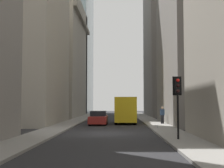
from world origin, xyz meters
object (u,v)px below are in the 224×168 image
pedestrian (162,114)px  discarded_bottle (158,127)px  sedan_red (98,118)px  delivery_truck (125,110)px  traffic_light_foreground (178,93)px

pedestrian → discarded_bottle: bearing=168.6°
sedan_red → pedestrian: bearing=-93.8°
delivery_truck → traffic_light_foreground: size_ratio=1.79×
delivery_truck → discarded_bottle: 9.00m
delivery_truck → discarded_bottle: size_ratio=23.93×
traffic_light_foreground → discarded_bottle: (7.71, 0.21, -2.54)m
discarded_bottle → delivery_truck: bearing=16.6°
pedestrian → traffic_light_foreground: bearing=175.9°
sedan_red → pedestrian: size_ratio=2.51×
traffic_light_foreground → discarded_bottle: 8.12m
delivery_truck → sedan_red: size_ratio=1.50×
sedan_red → discarded_bottle: sedan_red is taller
delivery_truck → sedan_red: (-2.26, 2.80, -0.80)m
pedestrian → sedan_red: bearing=86.2°
traffic_light_foreground → discarded_bottle: size_ratio=13.38×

